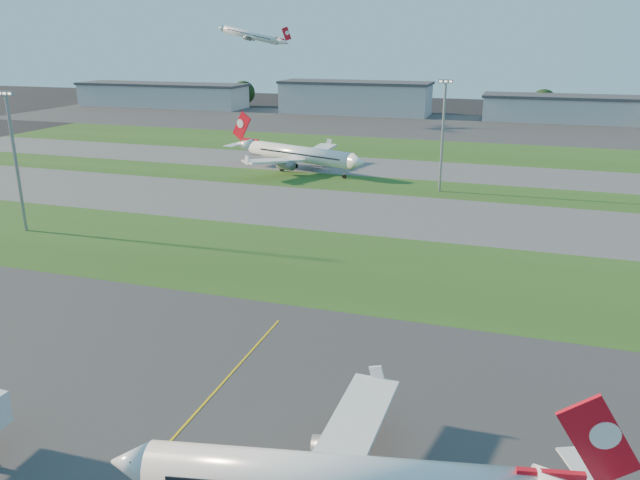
% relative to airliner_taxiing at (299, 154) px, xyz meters
% --- Properties ---
extents(ground, '(700.00, 700.00, 0.00)m').
position_rel_airliner_taxiing_xyz_m(ground, '(24.67, -119.78, -4.65)').
color(ground, black).
rests_on(ground, ground).
extents(apron_near, '(300.00, 70.00, 0.01)m').
position_rel_airliner_taxiing_xyz_m(apron_near, '(24.67, -119.78, -4.64)').
color(apron_near, '#333335').
rests_on(apron_near, ground).
extents(grass_strip_a, '(300.00, 34.00, 0.01)m').
position_rel_airliner_taxiing_xyz_m(grass_strip_a, '(24.67, -67.78, -4.64)').
color(grass_strip_a, '#264A18').
rests_on(grass_strip_a, ground).
extents(taxiway_a, '(300.00, 32.00, 0.01)m').
position_rel_airliner_taxiing_xyz_m(taxiway_a, '(24.67, -34.78, -4.64)').
color(taxiway_a, '#515154').
rests_on(taxiway_a, ground).
extents(grass_strip_b, '(300.00, 18.00, 0.01)m').
position_rel_airliner_taxiing_xyz_m(grass_strip_b, '(24.67, -9.78, -4.64)').
color(grass_strip_b, '#264A18').
rests_on(grass_strip_b, ground).
extents(taxiway_b, '(300.00, 26.00, 0.01)m').
position_rel_airliner_taxiing_xyz_m(taxiway_b, '(24.67, 12.22, -4.64)').
color(taxiway_b, '#515154').
rests_on(taxiway_b, ground).
extents(grass_strip_c, '(300.00, 40.00, 0.01)m').
position_rel_airliner_taxiing_xyz_m(grass_strip_c, '(24.67, 45.22, -4.64)').
color(grass_strip_c, '#264A18').
rests_on(grass_strip_c, ground).
extents(apron_far, '(400.00, 80.00, 0.01)m').
position_rel_airliner_taxiing_xyz_m(apron_far, '(24.67, 105.22, -4.64)').
color(apron_far, '#333335').
rests_on(apron_far, ground).
extents(yellow_line, '(0.25, 60.00, 0.02)m').
position_rel_airliner_taxiing_xyz_m(yellow_line, '(29.67, -119.78, -4.65)').
color(yellow_line, gold).
rests_on(yellow_line, ground).
extents(airliner_taxiing, '(40.70, 34.40, 13.23)m').
position_rel_airliner_taxiing_xyz_m(airliner_taxiing, '(0.00, 0.00, 0.00)').
color(airliner_taxiing, white).
rests_on(airliner_taxiing, ground).
extents(airliner_departing, '(28.07, 23.53, 8.92)m').
position_rel_airliner_taxiing_xyz_m(airliner_departing, '(-55.07, 94.90, 30.99)').
color(airliner_departing, white).
extents(light_mast_west, '(3.20, 0.70, 25.80)m').
position_rel_airliner_taxiing_xyz_m(light_mast_west, '(-30.33, -67.78, 10.17)').
color(light_mast_west, gray).
rests_on(light_mast_west, ground).
extents(light_mast_centre, '(3.20, 0.70, 25.80)m').
position_rel_airliner_taxiing_xyz_m(light_mast_centre, '(39.67, -11.78, 10.17)').
color(light_mast_centre, gray).
rests_on(light_mast_centre, ground).
extents(hangar_far_west, '(91.80, 23.00, 12.20)m').
position_rel_airliner_taxiing_xyz_m(hangar_far_west, '(-125.33, 135.22, 1.49)').
color(hangar_far_west, '#929599').
rests_on(hangar_far_west, ground).
extents(hangar_west, '(71.40, 23.00, 15.20)m').
position_rel_airliner_taxiing_xyz_m(hangar_west, '(-20.33, 135.22, 2.99)').
color(hangar_west, '#929599').
rests_on(hangar_west, ground).
extents(hangar_east, '(81.60, 23.00, 11.20)m').
position_rel_airliner_taxiing_xyz_m(hangar_east, '(79.67, 135.22, 0.99)').
color(hangar_east, '#929599').
rests_on(hangar_east, ground).
extents(tree_far_west, '(11.00, 11.00, 12.00)m').
position_rel_airliner_taxiing_xyz_m(tree_far_west, '(-165.33, 148.22, 1.84)').
color(tree_far_west, black).
rests_on(tree_far_west, ground).
extents(tree_west, '(12.10, 12.10, 13.20)m').
position_rel_airliner_taxiing_xyz_m(tree_west, '(-85.33, 150.22, 2.49)').
color(tree_west, black).
rests_on(tree_west, ground).
extents(tree_mid_west, '(9.90, 9.90, 10.80)m').
position_rel_airliner_taxiing_xyz_m(tree_mid_west, '(4.67, 146.22, 1.19)').
color(tree_mid_west, black).
rests_on(tree_mid_west, ground).
extents(tree_mid_east, '(11.55, 11.55, 12.60)m').
position_rel_airliner_taxiing_xyz_m(tree_mid_east, '(64.67, 149.22, 2.17)').
color(tree_mid_east, black).
rests_on(tree_mid_east, ground).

